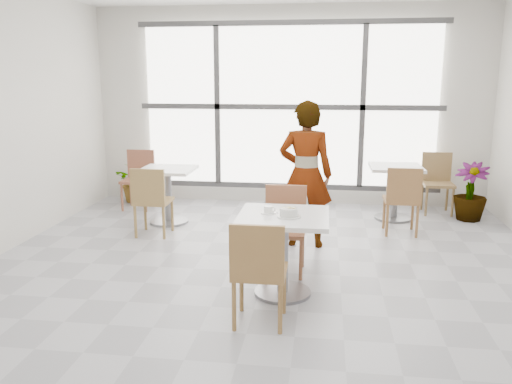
# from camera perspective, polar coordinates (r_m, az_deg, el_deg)

# --- Properties ---
(floor) EXTENTS (7.00, 7.00, 0.00)m
(floor) POSITION_cam_1_polar(r_m,az_deg,el_deg) (4.96, 0.47, -10.60)
(floor) COLOR #9E9EA5
(floor) RESTS_ON ground
(wall_back) EXTENTS (6.00, 0.00, 6.00)m
(wall_back) POSITION_cam_1_polar(r_m,az_deg,el_deg) (8.05, 3.65, 9.33)
(wall_back) COLOR silver
(wall_back) RESTS_ON ground
(wall_front) EXTENTS (6.00, 0.00, 6.00)m
(wall_front) POSITION_cam_1_polar(r_m,az_deg,el_deg) (1.25, -20.18, -9.23)
(wall_front) COLOR silver
(wall_front) RESTS_ON ground
(window) EXTENTS (4.60, 0.07, 2.52)m
(window) POSITION_cam_1_polar(r_m,az_deg,el_deg) (7.99, 3.62, 9.31)
(window) COLOR white
(window) RESTS_ON ground
(main_table) EXTENTS (0.80, 0.80, 0.75)m
(main_table) POSITION_cam_1_polar(r_m,az_deg,el_deg) (4.68, 3.00, -5.20)
(main_table) COLOR white
(main_table) RESTS_ON ground
(chair_near) EXTENTS (0.42, 0.42, 0.87)m
(chair_near) POSITION_cam_1_polar(r_m,az_deg,el_deg) (4.08, 0.29, -8.24)
(chair_near) COLOR olive
(chair_near) RESTS_ON ground
(chair_far) EXTENTS (0.42, 0.42, 0.87)m
(chair_far) POSITION_cam_1_polar(r_m,az_deg,el_deg) (5.28, 3.19, -3.39)
(chair_far) COLOR #965A3A
(chair_far) RESTS_ON ground
(oatmeal_bowl) EXTENTS (0.21, 0.21, 0.09)m
(oatmeal_bowl) POSITION_cam_1_polar(r_m,az_deg,el_deg) (4.53, 3.63, -2.23)
(oatmeal_bowl) COLOR silver
(oatmeal_bowl) RESTS_ON main_table
(coffee_cup) EXTENTS (0.16, 0.13, 0.07)m
(coffee_cup) POSITION_cam_1_polar(r_m,az_deg,el_deg) (4.65, 1.38, -2.01)
(coffee_cup) COLOR white
(coffee_cup) RESTS_ON main_table
(person) EXTENTS (0.64, 0.43, 1.69)m
(person) POSITION_cam_1_polar(r_m,az_deg,el_deg) (6.00, 5.46, 1.91)
(person) COLOR black
(person) RESTS_ON ground
(bg_table_left) EXTENTS (0.70, 0.70, 0.75)m
(bg_table_left) POSITION_cam_1_polar(r_m,az_deg,el_deg) (7.10, -9.65, 0.48)
(bg_table_left) COLOR white
(bg_table_left) RESTS_ON ground
(bg_table_right) EXTENTS (0.70, 0.70, 0.75)m
(bg_table_right) POSITION_cam_1_polar(r_m,az_deg,el_deg) (7.43, 15.01, 0.77)
(bg_table_right) COLOR silver
(bg_table_right) RESTS_ON ground
(bg_chair_left_near) EXTENTS (0.42, 0.42, 0.87)m
(bg_chair_left_near) POSITION_cam_1_polar(r_m,az_deg,el_deg) (6.51, -11.44, -0.56)
(bg_chair_left_near) COLOR olive
(bg_chair_left_near) RESTS_ON ground
(bg_chair_left_far) EXTENTS (0.42, 0.42, 0.87)m
(bg_chair_left_far) POSITION_cam_1_polar(r_m,az_deg,el_deg) (8.01, -12.72, 1.83)
(bg_chair_left_far) COLOR brown
(bg_chair_left_far) RESTS_ON ground
(bg_chair_right_near) EXTENTS (0.42, 0.42, 0.87)m
(bg_chair_right_near) POSITION_cam_1_polar(r_m,az_deg,el_deg) (6.68, 15.77, -0.44)
(bg_chair_right_near) COLOR olive
(bg_chair_right_near) RESTS_ON ground
(bg_chair_right_far) EXTENTS (0.42, 0.42, 0.87)m
(bg_chair_right_far) POSITION_cam_1_polar(r_m,az_deg,el_deg) (8.00, 19.26, 1.41)
(bg_chair_right_far) COLOR olive
(bg_chair_right_far) RESTS_ON ground
(plant_left) EXTENTS (0.64, 0.58, 0.64)m
(plant_left) POSITION_cam_1_polar(r_m,az_deg,el_deg) (8.43, -13.03, 1.07)
(plant_left) COLOR #5B8349
(plant_left) RESTS_ON ground
(plant_right) EXTENTS (0.59, 0.59, 0.81)m
(plant_right) POSITION_cam_1_polar(r_m,az_deg,el_deg) (7.73, 22.46, 0.05)
(plant_right) COLOR #4C7A42
(plant_right) RESTS_ON ground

